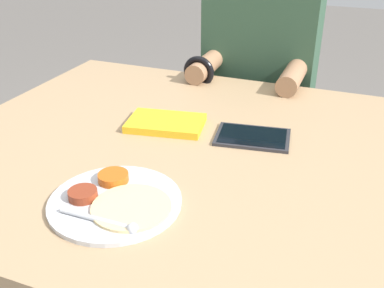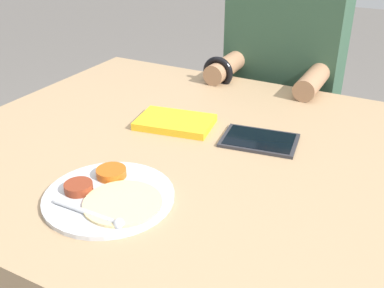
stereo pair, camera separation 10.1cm
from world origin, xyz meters
The scene contains 5 objects.
dining_table centered at (0.00, 0.00, 0.35)m, with size 1.18×1.07×0.70m.
thali_tray centered at (0.00, -0.29, 0.71)m, with size 0.27×0.27×0.03m.
red_notebook centered at (-0.06, 0.08, 0.71)m, with size 0.22×0.17×0.02m.
tablet_device centered at (0.18, 0.10, 0.71)m, with size 0.21×0.16×0.01m.
person_diner centered at (0.05, 0.71, 0.54)m, with size 0.41×0.41×1.17m.
Camera 2 is at (0.51, -0.88, 1.23)m, focal length 42.00 mm.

